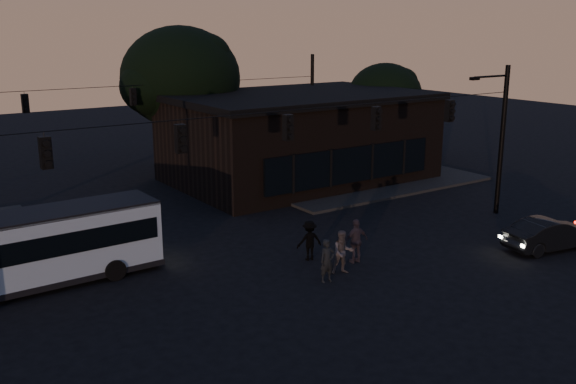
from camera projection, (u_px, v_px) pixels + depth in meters
ground at (352, 297)px, 22.72m from camera, size 120.00×120.00×0.00m
sidewalk_far_right at (355, 178)px, 40.45m from camera, size 14.00×10.00×0.15m
building at (299, 137)px, 39.73m from camera, size 15.40×10.41×5.40m
tree_behind at (181, 77)px, 40.94m from camera, size 7.60×7.60×9.43m
tree_right at (385, 94)px, 45.80m from camera, size 5.20×5.20×6.86m
signal_rig_near at (288, 156)px, 24.81m from camera, size 26.24×0.30×7.50m
signal_rig_far at (134, 116)px, 37.65m from camera, size 26.24×0.30×7.50m
bus at (22, 248)px, 23.03m from camera, size 10.01×2.65×2.80m
car at (550, 234)px, 27.44m from camera, size 4.36×2.21×1.37m
pedestrian_a at (327, 261)px, 23.90m from camera, size 0.64×0.46×1.66m
pedestrian_b at (343, 252)px, 24.71m from camera, size 1.02×0.92×1.73m
pedestrian_c at (356, 241)px, 25.87m from camera, size 1.11×0.54×1.83m
pedestrian_d at (309, 240)px, 26.18m from camera, size 1.18×0.84×1.66m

